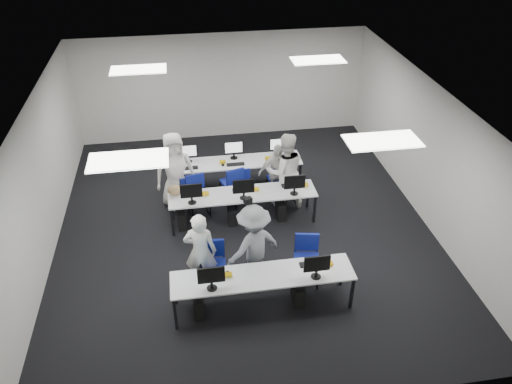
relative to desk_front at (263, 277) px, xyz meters
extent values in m
plane|color=black|center=(0.00, 2.40, -0.68)|extent=(9.00, 9.00, 0.00)
plane|color=white|center=(0.00, 2.40, 2.32)|extent=(9.00, 9.00, 0.00)
cube|color=silver|center=(0.00, 6.90, 0.82)|extent=(8.00, 0.02, 3.00)
cube|color=silver|center=(0.00, -2.10, 0.82)|extent=(8.00, 0.02, 3.00)
cube|color=silver|center=(-4.00, 2.40, 0.82)|extent=(0.02, 9.00, 3.00)
cube|color=silver|center=(4.00, 2.40, 0.82)|extent=(0.02, 9.00, 3.00)
cube|color=white|center=(-2.00, 0.40, 2.30)|extent=(1.20, 0.60, 0.02)
cube|color=white|center=(2.00, 0.40, 2.30)|extent=(1.20, 0.60, 0.02)
cube|color=white|center=(-2.00, 4.40, 2.30)|extent=(1.20, 0.60, 0.02)
cube|color=white|center=(2.00, 4.40, 2.30)|extent=(1.20, 0.60, 0.02)
cube|color=silver|center=(0.00, 0.00, 0.03)|extent=(3.20, 0.70, 0.03)
cube|color=black|center=(-1.55, -0.30, -0.33)|extent=(0.05, 0.05, 0.70)
cube|color=black|center=(-1.55, 0.30, -0.33)|extent=(0.05, 0.05, 0.70)
cube|color=black|center=(1.55, -0.30, -0.33)|extent=(0.05, 0.05, 0.70)
cube|color=black|center=(1.55, 0.30, -0.33)|extent=(0.05, 0.05, 0.70)
cube|color=silver|center=(0.00, 2.60, 0.03)|extent=(3.20, 0.70, 0.03)
cube|color=black|center=(-1.55, 2.30, -0.33)|extent=(0.05, 0.05, 0.70)
cube|color=black|center=(-1.55, 2.90, -0.33)|extent=(0.05, 0.05, 0.70)
cube|color=black|center=(1.55, 2.30, -0.33)|extent=(0.05, 0.05, 0.70)
cube|color=black|center=(1.55, 2.90, -0.33)|extent=(0.05, 0.05, 0.70)
cube|color=silver|center=(0.00, 4.00, 0.03)|extent=(3.20, 0.70, 0.03)
cube|color=black|center=(-1.55, 3.70, -0.33)|extent=(0.05, 0.05, 0.70)
cube|color=black|center=(-1.55, 4.30, -0.33)|extent=(0.05, 0.05, 0.70)
cube|color=black|center=(1.55, 3.70, -0.33)|extent=(0.05, 0.05, 0.70)
cube|color=black|center=(1.55, 4.30, -0.33)|extent=(0.05, 0.05, 0.70)
cube|color=#0D66AD|center=(-0.90, -0.18, 0.35)|extent=(0.46, 0.04, 0.32)
cube|color=black|center=(-0.90, 0.14, 0.06)|extent=(0.42, 0.14, 0.02)
ellipsoid|color=black|center=(-0.60, 0.14, 0.07)|extent=(0.07, 0.10, 0.04)
cube|color=black|center=(-1.15, 0.00, -0.47)|extent=(0.18, 0.40, 0.42)
cube|color=white|center=(0.90, -0.18, 0.35)|extent=(0.46, 0.04, 0.32)
cube|color=black|center=(0.90, 0.14, 0.06)|extent=(0.42, 0.14, 0.02)
ellipsoid|color=black|center=(1.20, 0.14, 0.07)|extent=(0.07, 0.10, 0.04)
cube|color=black|center=(0.65, 0.00, -0.47)|extent=(0.18, 0.40, 0.42)
cube|color=white|center=(-1.10, 2.42, 0.35)|extent=(0.46, 0.04, 0.32)
cube|color=black|center=(-1.10, 2.74, 0.06)|extent=(0.42, 0.14, 0.02)
ellipsoid|color=black|center=(-0.80, 2.74, 0.07)|extent=(0.07, 0.10, 0.04)
cube|color=black|center=(-1.35, 2.60, -0.47)|extent=(0.18, 0.40, 0.42)
cube|color=white|center=(0.00, 2.42, 0.35)|extent=(0.46, 0.04, 0.32)
cube|color=black|center=(0.00, 2.74, 0.06)|extent=(0.42, 0.14, 0.02)
ellipsoid|color=black|center=(0.30, 2.74, 0.07)|extent=(0.07, 0.10, 0.04)
cube|color=black|center=(-0.25, 2.60, -0.47)|extent=(0.18, 0.40, 0.42)
cube|color=white|center=(1.10, 2.42, 0.35)|extent=(0.46, 0.04, 0.32)
cube|color=black|center=(1.10, 2.74, 0.06)|extent=(0.42, 0.14, 0.02)
ellipsoid|color=black|center=(1.40, 2.74, 0.07)|extent=(0.07, 0.10, 0.04)
cube|color=black|center=(0.85, 2.60, -0.47)|extent=(0.18, 0.40, 0.42)
cube|color=white|center=(-1.10, 4.18, 0.35)|extent=(0.46, 0.04, 0.32)
cube|color=black|center=(-1.10, 3.86, 0.06)|extent=(0.42, 0.14, 0.02)
ellipsoid|color=black|center=(-1.40, 3.86, 0.07)|extent=(0.07, 0.10, 0.04)
cube|color=black|center=(-0.85, 4.00, -0.47)|extent=(0.18, 0.40, 0.42)
cube|color=white|center=(0.00, 4.18, 0.35)|extent=(0.46, 0.04, 0.32)
cube|color=black|center=(0.00, 3.86, 0.06)|extent=(0.42, 0.14, 0.02)
ellipsoid|color=black|center=(-0.30, 3.86, 0.07)|extent=(0.07, 0.10, 0.04)
cube|color=black|center=(0.25, 4.00, -0.47)|extent=(0.18, 0.40, 0.42)
cube|color=white|center=(1.10, 4.18, 0.35)|extent=(0.46, 0.04, 0.32)
cube|color=black|center=(1.10, 3.86, 0.06)|extent=(0.42, 0.14, 0.02)
ellipsoid|color=black|center=(0.80, 3.86, 0.07)|extent=(0.07, 0.10, 0.04)
cube|color=black|center=(1.35, 4.00, -0.47)|extent=(0.18, 0.40, 0.42)
cube|color=navy|center=(-0.82, 0.64, -0.20)|extent=(0.49, 0.47, 0.06)
cube|color=navy|center=(-0.80, 0.85, 0.07)|extent=(0.44, 0.08, 0.38)
cube|color=navy|center=(0.92, 0.52, -0.19)|extent=(0.54, 0.53, 0.06)
cube|color=navy|center=(0.96, 0.73, 0.09)|extent=(0.45, 0.14, 0.38)
cube|color=navy|center=(-0.95, 3.06, -0.22)|extent=(0.52, 0.50, 0.06)
cube|color=navy|center=(-0.99, 3.26, 0.05)|extent=(0.43, 0.13, 0.36)
cube|color=navy|center=(0.09, 3.25, -0.25)|extent=(0.41, 0.39, 0.06)
cube|color=navy|center=(0.09, 3.43, -0.01)|extent=(0.39, 0.05, 0.34)
cube|color=navy|center=(1.09, 3.22, -0.18)|extent=(0.55, 0.53, 0.07)
cube|color=navy|center=(1.05, 3.43, 0.10)|extent=(0.46, 0.13, 0.39)
cube|color=navy|center=(-1.18, 3.47, -0.26)|extent=(0.46, 0.44, 0.05)
cube|color=navy|center=(-1.15, 3.29, -0.03)|extent=(0.38, 0.11, 0.33)
cube|color=navy|center=(-0.14, 3.50, -0.20)|extent=(0.56, 0.55, 0.06)
cube|color=navy|center=(-0.08, 3.30, 0.07)|extent=(0.43, 0.18, 0.37)
cube|color=navy|center=(0.98, 3.47, -0.21)|extent=(0.52, 0.51, 0.06)
cube|color=navy|center=(1.01, 3.27, 0.06)|extent=(0.44, 0.13, 0.37)
ellipsoid|color=olive|center=(-1.45, 2.77, 0.18)|extent=(0.34, 0.25, 0.25)
imported|color=white|center=(-1.03, 0.70, 0.14)|extent=(0.66, 0.49, 1.64)
imported|color=white|center=(1.03, 3.08, 0.24)|extent=(0.91, 0.72, 1.84)
imported|color=white|center=(-1.41, 3.45, 0.25)|extent=(0.99, 0.73, 1.85)
imported|color=white|center=(0.89, 3.30, 0.06)|extent=(0.87, 0.37, 1.48)
imported|color=slate|center=(-0.05, 0.70, 0.16)|extent=(1.25, 1.02, 1.68)
cube|color=black|center=(-0.13, 0.86, 1.06)|extent=(0.20, 0.22, 0.10)
camera|label=1|loc=(-1.13, -6.33, 6.02)|focal=35.00mm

